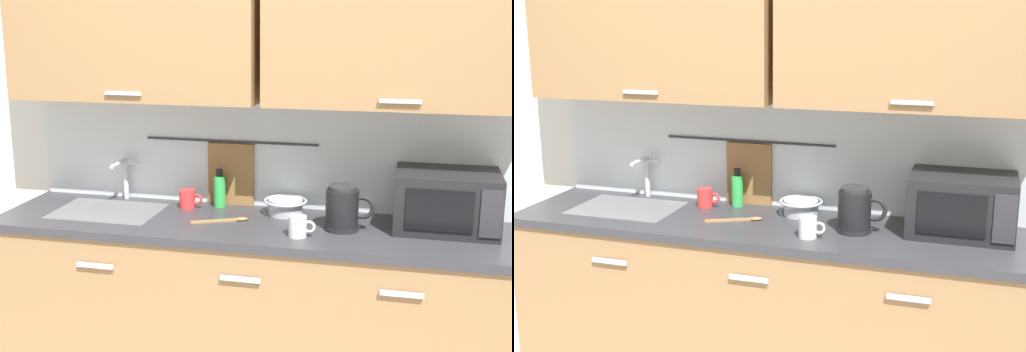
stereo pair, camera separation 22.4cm
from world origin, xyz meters
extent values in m
cube|color=#997047|center=(0.00, 0.30, 0.43)|extent=(2.50, 0.60, 0.86)
cube|color=#B7B7BC|center=(-0.69, -0.01, 0.74)|extent=(0.18, 0.02, 0.02)
cube|color=#B7B7BC|center=(0.00, -0.01, 0.74)|extent=(0.18, 0.02, 0.02)
cube|color=#B7B7BC|center=(0.69, -0.01, 0.74)|extent=(0.18, 0.02, 0.02)
cube|color=#333338|center=(0.00, 0.30, 0.88)|extent=(2.53, 0.63, 0.04)
cube|color=#9EA0A5|center=(-0.78, 0.32, 0.85)|extent=(0.52, 0.38, 0.09)
cube|color=silver|center=(0.00, 0.63, 1.25)|extent=(3.70, 0.06, 2.50)
cube|color=silver|center=(0.00, 0.59, 1.18)|extent=(2.50, 0.01, 0.55)
cube|color=#997047|center=(-0.64, 0.43, 1.80)|extent=(1.23, 0.33, 0.70)
cube|color=#B7B7BC|center=(-0.64, 0.26, 1.50)|extent=(0.18, 0.01, 0.02)
cube|color=#997047|center=(0.64, 0.43, 1.80)|extent=(1.23, 0.33, 0.70)
cube|color=#B7B7BC|center=(0.64, 0.26, 1.50)|extent=(0.18, 0.01, 0.02)
cylinder|color=#333338|center=(-0.21, 0.58, 1.23)|extent=(0.90, 0.01, 0.01)
cube|color=olive|center=(-0.20, 0.58, 1.05)|extent=(0.24, 0.02, 0.34)
cylinder|color=#B2B5BA|center=(-0.78, 0.55, 1.01)|extent=(0.03, 0.03, 0.22)
cylinder|color=#B2B5BA|center=(-0.78, 0.47, 1.11)|extent=(0.02, 0.16, 0.02)
cube|color=#B2B5BA|center=(-0.74, 0.55, 1.10)|extent=(0.07, 0.02, 0.01)
cube|color=black|center=(0.86, 0.41, 1.04)|extent=(0.46, 0.34, 0.27)
cube|color=black|center=(0.82, 0.24, 1.04)|extent=(0.29, 0.01, 0.18)
cube|color=#2D2D33|center=(1.04, 0.24, 1.04)|extent=(0.09, 0.01, 0.21)
cylinder|color=black|center=(0.40, 0.29, 0.91)|extent=(0.16, 0.16, 0.02)
cylinder|color=black|center=(0.40, 0.29, 1.00)|extent=(0.15, 0.15, 0.17)
cylinder|color=#262628|center=(0.40, 0.29, 1.10)|extent=(0.13, 0.13, 0.02)
torus|color=black|center=(0.49, 0.29, 1.01)|extent=(0.11, 0.02, 0.11)
cylinder|color=green|center=(-0.25, 0.52, 0.98)|extent=(0.06, 0.06, 0.16)
cylinder|color=black|center=(-0.25, 0.52, 1.08)|extent=(0.03, 0.03, 0.04)
cylinder|color=red|center=(-0.40, 0.46, 0.95)|extent=(0.08, 0.08, 0.09)
torus|color=red|center=(-0.35, 0.46, 0.95)|extent=(0.06, 0.01, 0.06)
cylinder|color=#A5ADB7|center=(0.10, 0.47, 0.94)|extent=(0.17, 0.17, 0.07)
torus|color=#A5ADB7|center=(0.10, 0.47, 0.97)|extent=(0.21, 0.21, 0.01)
cylinder|color=silver|center=(0.22, 0.15, 0.95)|extent=(0.08, 0.08, 0.09)
torus|color=silver|center=(0.27, 0.15, 0.95)|extent=(0.06, 0.01, 0.06)
cube|color=#9E7042|center=(-0.20, 0.26, 0.91)|extent=(0.21, 0.11, 0.01)
ellipsoid|color=#9E7042|center=(-0.08, 0.32, 0.91)|extent=(0.07, 0.06, 0.01)
camera|label=1|loc=(0.71, -2.65, 1.86)|focal=47.18mm
camera|label=2|loc=(0.92, -2.59, 1.86)|focal=47.18mm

